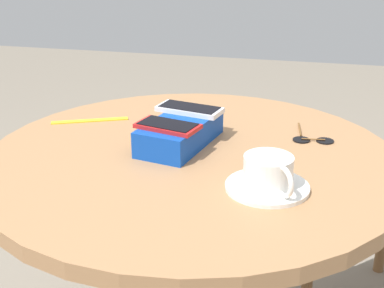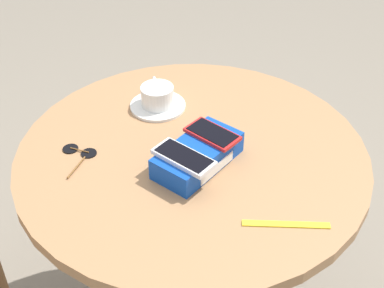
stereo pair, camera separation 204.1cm
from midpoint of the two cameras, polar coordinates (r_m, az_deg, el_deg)
name	(u,v)px [view 2 (the right image)]	position (r m, az deg, el deg)	size (l,w,h in m)	color
round_table	(192,194)	(0.77, -13.65, -50.35)	(0.85, 0.85, 0.72)	#2D2D2D
phone_box	(198,155)	(0.60, -17.14, -54.67)	(0.24, 0.15, 0.05)	#0F42AD
phone_white	(184,157)	(0.58, -26.26, -58.35)	(0.09, 0.15, 0.01)	silver
phone_red	(212,134)	(0.56, -11.30, -51.44)	(0.10, 0.14, 0.01)	red
saucer	(158,106)	(0.68, -21.23, -32.04)	(0.15, 0.15, 0.01)	white
coffee_cup	(157,95)	(0.65, -21.93, -30.75)	(0.11, 0.09, 0.06)	white
lanyard_strap	(286,224)	(0.66, 21.67, -71.61)	(0.18, 0.02, 0.00)	yellow
sunglasses	(79,153)	(0.73, -45.62, -41.83)	(0.12, 0.09, 0.01)	black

